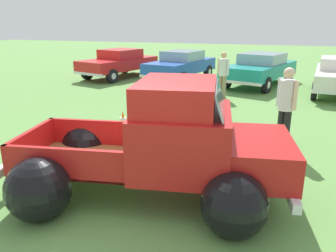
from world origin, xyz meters
The scene contains 8 objects.
ground_plane centered at (0.00, 0.00, 0.00)m, with size 80.00×80.00×0.00m, color #609347.
vintage_pickup_truck centered at (0.38, 0.07, 0.76)m, with size 4.88×3.39×1.96m.
show_car_0 centered at (-6.01, 10.92, 0.78)m, with size 2.98×4.66×1.43m.
show_car_1 centered at (-2.72, 11.06, 0.78)m, with size 2.69×4.59×1.43m.
show_car_2 centered at (1.01, 10.96, 0.79)m, with size 3.19×4.86×1.43m.
spectator_0 centered at (-0.12, 7.88, 0.97)m, with size 0.50×0.47×1.70m.
spectator_1 centered at (2.15, 2.99, 1.06)m, with size 0.48×0.48×1.83m.
lane_cone_0 centered at (-1.69, 2.65, 0.31)m, with size 0.36×0.36×0.63m.
Camera 1 is at (2.05, -4.68, 2.77)m, focal length 35.96 mm.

